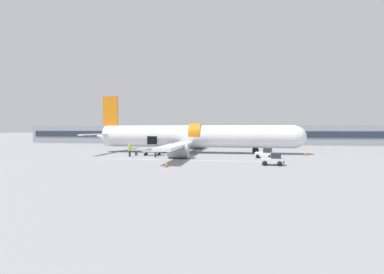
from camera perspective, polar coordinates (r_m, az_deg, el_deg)
ground_plane at (r=39.58m, az=-1.43°, el=-4.23°), size 500.00×500.00×0.00m
apron_marking_line at (r=34.29m, az=-1.88°, el=-5.16°), size 24.56×0.62×0.01m
terminal_strip at (r=73.28m, az=3.49°, el=0.50°), size 105.07×8.70×5.06m
airplane at (r=44.60m, az=0.23°, el=0.06°), size 36.87×33.88×10.16m
baggage_tug_lead at (r=30.91m, az=17.52°, el=-4.88°), size 2.55×1.85×1.44m
baggage_tug_mid at (r=38.25m, az=16.00°, el=-3.57°), size 2.91×2.44×1.44m
baggage_cart_loading at (r=40.95m, az=-8.74°, el=-3.34°), size 3.97×1.97×1.01m
ground_crew_loader_a at (r=40.37m, az=-3.02°, el=-2.79°), size 0.50×0.62×1.77m
ground_crew_loader_b at (r=41.16m, az=-5.11°, el=-2.70°), size 0.62×0.51×1.78m
ground_crew_driver at (r=37.95m, az=-8.14°, el=-3.24°), size 0.37×0.55×1.59m
ground_crew_supervisor at (r=38.81m, az=-4.64°, el=-3.11°), size 0.38×0.55×1.60m
ground_crew_helper at (r=39.63m, az=-13.68°, el=-2.87°), size 0.53×0.63×1.83m
suitcase_on_tarmac_upright at (r=41.29m, az=-12.30°, el=-3.69°), size 0.36×0.27×0.59m
safety_cone_nose at (r=44.20m, az=23.90°, el=-3.27°), size 0.54×0.54×0.80m
safety_cone_engine_left at (r=28.25m, az=-5.74°, el=-6.03°), size 0.44×0.44×0.66m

